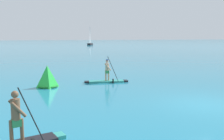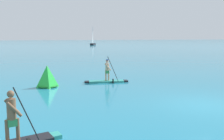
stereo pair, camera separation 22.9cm
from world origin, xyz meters
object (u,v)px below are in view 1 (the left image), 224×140
(paddleboarder_near_left, at_px, (18,136))
(sailboat_right_horizon, at_px, (90,43))
(race_marker_buoy, at_px, (47,77))
(paddleboarder_mid_center, at_px, (107,78))

(paddleboarder_near_left, bearing_deg, sailboat_right_horizon, 60.99)
(paddleboarder_near_left, height_order, race_marker_buoy, paddleboarder_near_left)
(paddleboarder_near_left, relative_size, paddleboarder_mid_center, 0.94)
(paddleboarder_near_left, height_order, paddleboarder_mid_center, paddleboarder_mid_center)
(paddleboarder_near_left, distance_m, race_marker_buoy, 8.97)
(paddleboarder_mid_center, distance_m, sailboat_right_horizon, 78.07)
(paddleboarder_near_left, xyz_separation_m, paddleboarder_mid_center, (5.59, 9.33, -0.03))
(sailboat_right_horizon, bearing_deg, paddleboarder_mid_center, -164.49)
(paddleboarder_mid_center, relative_size, race_marker_buoy, 2.22)
(paddleboarder_near_left, xyz_separation_m, race_marker_buoy, (1.49, 8.84, 0.28))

